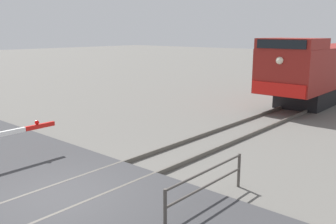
{
  "coord_description": "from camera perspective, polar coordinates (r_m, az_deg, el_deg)",
  "views": [
    {
      "loc": [
        7.64,
        -4.65,
        4.15
      ],
      "look_at": [
        -0.97,
        5.21,
        1.3
      ],
      "focal_mm": 39.34,
      "sensor_mm": 36.0,
      "label": 1
    }
  ],
  "objects": [
    {
      "name": "guard_railing",
      "position": [
        9.04,
        6.03,
        -10.69
      ],
      "size": [
        0.08,
        3.11,
        0.95
      ],
      "color": "#4C4742",
      "rests_on": "ground_plane"
    },
    {
      "name": "locomotive",
      "position": [
        26.17,
        24.15,
        6.55
      ],
      "size": [
        2.9,
        16.63,
        3.85
      ],
      "color": "black",
      "rests_on": "ground_plane"
    },
    {
      "name": "rail_track_left",
      "position": [
        10.39,
        -18.54,
        -11.47
      ],
      "size": [
        0.08,
        80.0,
        0.15
      ],
      "primitive_type": "cube",
      "color": "#59544C",
      "rests_on": "ground_plane"
    },
    {
      "name": "ground_plane",
      "position": [
        9.86,
        -16.32,
        -13.13
      ],
      "size": [
        160.0,
        160.0,
        0.0
      ],
      "primitive_type": "plane",
      "color": "#605E59"
    },
    {
      "name": "road_surface",
      "position": [
        9.83,
        -16.35,
        -12.74
      ],
      "size": [
        36.0,
        5.46,
        0.15
      ],
      "primitive_type": "cube",
      "color": "#38383A",
      "rests_on": "ground_plane"
    },
    {
      "name": "rail_track_right",
      "position": [
        9.28,
        -13.87,
        -14.14
      ],
      "size": [
        0.08,
        80.0,
        0.15
      ],
      "primitive_type": "cube",
      "color": "#59544C",
      "rests_on": "ground_plane"
    }
  ]
}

